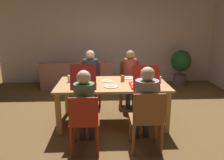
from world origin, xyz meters
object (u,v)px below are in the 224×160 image
dining_table (112,88)px  drinking_glass_3 (69,79)px  chair_0 (129,80)px  couch (78,78)px  chair_2 (85,120)px  chair_3 (147,120)px  person_0 (130,74)px  person_1 (91,74)px  pizza_box_1 (143,84)px  person_3 (146,101)px  drinking_glass_2 (123,78)px  person_2 (85,103)px  drinking_glass_1 (159,79)px  chair_1 (91,81)px  plate_0 (111,86)px  drinking_glass_0 (87,76)px  plate_1 (127,78)px  potted_plant (181,64)px  pizza_box_0 (84,84)px  plate_3 (107,81)px

dining_table → drinking_glass_3: drinking_glass_3 is taller
chair_0 → couch: (-1.30, 1.36, -0.27)m
chair_2 → chair_3: bearing=-0.0°
couch → drinking_glass_3: bearing=-87.8°
person_0 → chair_0: bearing=90.0°
person_1 → pizza_box_1: size_ratio=2.04×
dining_table → person_3: size_ratio=1.60×
drinking_glass_2 → drinking_glass_3: bearing=-179.2°
person_2 → drinking_glass_1: size_ratio=11.01×
dining_table → person_0: size_ratio=1.59×
person_0 → chair_1: size_ratio=1.28×
plate_0 → couch: size_ratio=0.12×
person_1 → plate_0: (0.39, -1.10, 0.04)m
dining_table → drinking_glass_3: bearing=171.4°
person_2 → person_3: bearing=-0.9°
drinking_glass_0 → drinking_glass_1: bearing=-13.8°
dining_table → plate_1: bearing=46.9°
pizza_box_1 → drinking_glass_2: pizza_box_1 is taller
drinking_glass_3 → couch: size_ratio=0.06×
pizza_box_1 → drinking_glass_0: bearing=147.3°
chair_3 → couch: 3.61m
chair_1 → person_2: size_ratio=0.82×
chair_0 → person_3: 1.87m
dining_table → drinking_glass_0: drinking_glass_0 is taller
drinking_glass_1 → person_2: bearing=-146.3°
person_2 → drinking_glass_2: (0.63, 0.97, 0.12)m
drinking_glass_2 → chair_3: bearing=-77.9°
plate_0 → potted_plant: bearing=51.4°
chair_2 → person_2: person_2 is taller
potted_plant → chair_0: bearing=-139.4°
chair_0 → couch: 1.90m
chair_2 → potted_plant: bearing=53.5°
chair_2 → plate_1: size_ratio=4.15×
chair_0 → drinking_glass_0: 1.15m
pizza_box_0 → drinking_glass_2: 0.78m
dining_table → drinking_glass_2: drinking_glass_2 is taller
pizza_box_1 → potted_plant: bearing=59.3°
person_2 → drinking_glass_3: bearing=109.9°
person_1 → person_3: bearing=-63.0°
plate_0 → drinking_glass_1: size_ratio=2.20×
couch → drinking_glass_2: bearing=-64.7°
pizza_box_1 → drinking_glass_3: (-1.28, 0.39, 0.01)m
person_3 → plate_1: bearing=96.4°
person_1 → drinking_glass_3: person_1 is taller
plate_3 → potted_plant: 3.24m
chair_1 → pizza_box_1: (0.93, -1.27, 0.27)m
plate_1 → drinking_glass_1: drinking_glass_1 is taller
chair_0 → person_1: (-0.87, -0.16, 0.17)m
drinking_glass_2 → person_3: bearing=-76.3°
pizza_box_1 → plate_0: 0.54m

